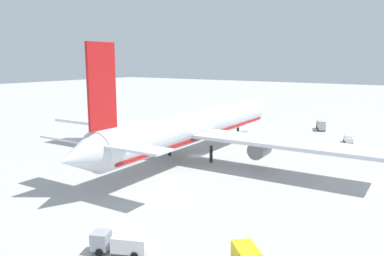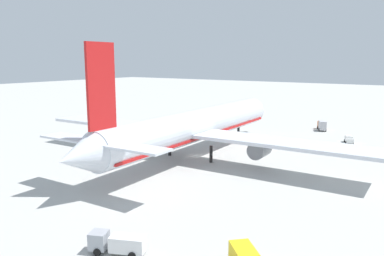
% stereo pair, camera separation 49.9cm
% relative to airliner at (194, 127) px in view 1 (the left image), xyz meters
% --- Properties ---
extents(ground_plane, '(600.00, 600.00, 0.00)m').
position_rel_airliner_xyz_m(ground_plane, '(1.28, -0.00, -7.08)').
color(ground_plane, '#B2B2AD').
extents(airliner, '(76.23, 80.66, 24.94)m').
position_rel_airliner_xyz_m(airliner, '(0.00, 0.00, 0.00)').
color(airliner, silver).
rests_on(airliner, ground).
extents(service_truck_1, '(6.89, 4.44, 3.15)m').
position_rel_airliner_xyz_m(service_truck_1, '(51.24, -14.59, -5.41)').
color(service_truck_1, '#BF4C14').
rests_on(service_truck_1, ground).
extents(service_truck_5, '(4.41, 6.81, 2.45)m').
position_rel_airliner_xyz_m(service_truck_5, '(-42.27, -17.87, -5.73)').
color(service_truck_5, '#999EA5').
rests_on(service_truck_5, ground).
extents(service_van, '(4.48, 3.21, 1.97)m').
position_rel_airliner_xyz_m(service_van, '(36.30, -26.05, -6.04)').
color(service_van, white).
rests_on(service_van, ground).
extents(traffic_cone_0, '(0.36, 0.36, 0.55)m').
position_rel_airliner_xyz_m(traffic_cone_0, '(38.36, 40.59, -6.80)').
color(traffic_cone_0, orange).
rests_on(traffic_cone_0, ground).
extents(traffic_cone_2, '(0.36, 0.36, 0.55)m').
position_rel_airliner_xyz_m(traffic_cone_2, '(40.18, 16.55, -6.80)').
color(traffic_cone_2, orange).
rests_on(traffic_cone_2, ground).
extents(traffic_cone_3, '(0.36, 0.36, 0.55)m').
position_rel_airliner_xyz_m(traffic_cone_3, '(40.19, 29.62, -6.80)').
color(traffic_cone_3, orange).
rests_on(traffic_cone_3, ground).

